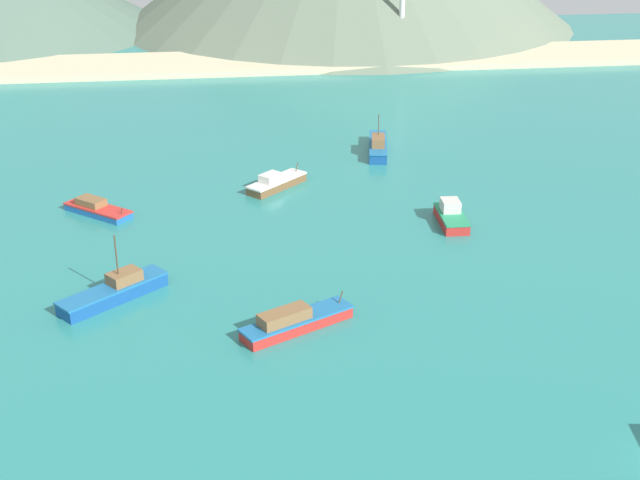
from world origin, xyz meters
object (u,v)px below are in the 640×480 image
fishing_boat_1 (378,146)px  fishing_boat_6 (451,216)px  fishing_boat_8 (115,291)px  fishing_boat_0 (294,321)px  fishing_boat_2 (276,183)px  fishing_boat_5 (97,209)px

fishing_boat_1 → fishing_boat_6: fishing_boat_1 is taller
fishing_boat_8 → fishing_boat_0: bearing=-25.6°
fishing_boat_2 → fishing_boat_6: size_ratio=1.14×
fishing_boat_5 → fishing_boat_8: (3.99, -21.75, 0.24)m
fishing_boat_2 → fishing_boat_0: bearing=-91.8°
fishing_boat_2 → fishing_boat_6: bearing=-35.8°
fishing_boat_5 → fishing_boat_0: bearing=-55.6°
fishing_boat_8 → fishing_boat_1: bearing=50.6°
fishing_boat_2 → fishing_boat_8: 32.49m
fishing_boat_0 → fishing_boat_5: size_ratio=1.28×
fishing_boat_0 → fishing_boat_8: size_ratio=1.05×
fishing_boat_0 → fishing_boat_1: fishing_boat_1 is taller
fishing_boat_1 → fishing_boat_6: (3.61, -25.84, -0.05)m
fishing_boat_6 → fishing_boat_8: (-36.23, -13.83, -0.03)m
fishing_boat_1 → fishing_boat_8: bearing=-129.4°
fishing_boat_5 → fishing_boat_6: 41.00m
fishing_boat_0 → fishing_boat_2: fishing_boat_0 is taller
fishing_boat_2 → fishing_boat_8: bearing=-122.3°
fishing_boat_0 → fishing_boat_8: bearing=154.4°
fishing_boat_6 → fishing_boat_8: size_ratio=0.70×
fishing_boat_0 → fishing_boat_6: fishing_boat_6 is taller
fishing_boat_0 → fishing_boat_6: (19.98, 21.60, 0.07)m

